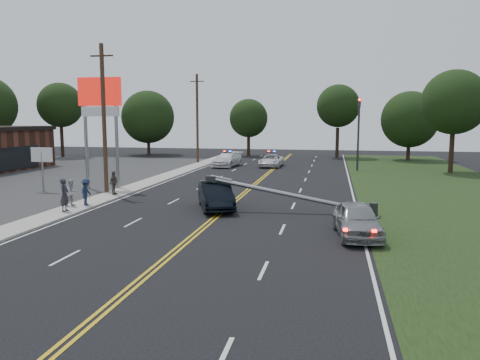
% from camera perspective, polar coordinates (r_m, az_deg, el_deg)
% --- Properties ---
extents(ground, '(120.00, 120.00, 0.00)m').
position_cam_1_polar(ground, '(18.86, -7.52, -8.29)').
color(ground, black).
rests_on(ground, ground).
extents(sidewalk, '(1.80, 70.00, 0.12)m').
position_cam_1_polar(sidewalk, '(31.12, -16.30, -2.13)').
color(sidewalk, '#A8A398').
rests_on(sidewalk, ground).
extents(grass_verge, '(12.00, 80.00, 0.01)m').
position_cam_1_polar(grass_verge, '(28.66, 26.47, -3.54)').
color(grass_verge, black).
rests_on(grass_verge, ground).
extents(centerline_yellow, '(0.36, 80.00, 0.00)m').
position_cam_1_polar(centerline_yellow, '(28.27, -0.99, -2.88)').
color(centerline_yellow, gold).
rests_on(centerline_yellow, ground).
extents(pylon_sign, '(3.20, 0.35, 8.00)m').
position_cam_1_polar(pylon_sign, '(35.23, -16.69, 8.65)').
color(pylon_sign, gray).
rests_on(pylon_sign, ground).
extents(small_sign, '(1.60, 0.14, 3.10)m').
position_cam_1_polar(small_sign, '(35.42, -23.00, 2.43)').
color(small_sign, gray).
rests_on(small_sign, ground).
extents(traffic_signal, '(0.28, 0.41, 7.05)m').
position_cam_1_polar(traffic_signal, '(47.23, 14.25, 6.20)').
color(traffic_signal, '#2D2D30').
rests_on(traffic_signal, ground).
extents(fallen_streetlight, '(9.36, 0.44, 1.91)m').
position_cam_1_polar(fallen_streetlight, '(25.57, 7.25, -1.98)').
color(fallen_streetlight, '#2D2D30').
rests_on(fallen_streetlight, ground).
extents(utility_pole_mid, '(1.60, 0.28, 10.00)m').
position_cam_1_polar(utility_pole_mid, '(32.85, -16.25, 7.18)').
color(utility_pole_mid, '#382619').
rests_on(utility_pole_mid, ground).
extents(utility_pole_far, '(1.60, 0.28, 10.00)m').
position_cam_1_polar(utility_pole_far, '(53.35, -5.23, 7.47)').
color(utility_pole_far, '#382619').
rests_on(utility_pole_far, ground).
extents(tree_4, '(5.84, 5.84, 9.75)m').
position_cam_1_polar(tree_4, '(66.57, -21.06, 8.51)').
color(tree_4, black).
rests_on(tree_4, ground).
extents(tree_5, '(7.32, 7.32, 8.94)m').
position_cam_1_polar(tree_5, '(67.10, -11.16, 7.54)').
color(tree_5, black).
rests_on(tree_5, ground).
extents(tree_6, '(5.20, 5.20, 7.73)m').
position_cam_1_polar(tree_6, '(64.01, 1.06, 7.54)').
color(tree_6, black).
rests_on(tree_6, ground).
extents(tree_7, '(5.53, 5.53, 9.46)m').
position_cam_1_polar(tree_7, '(62.49, 11.89, 8.81)').
color(tree_7, black).
rests_on(tree_7, ground).
extents(tree_8, '(6.82, 6.82, 8.38)m').
position_cam_1_polar(tree_8, '(60.74, 19.98, 6.95)').
color(tree_8, black).
rests_on(tree_8, ground).
extents(tree_9, '(6.00, 6.00, 9.60)m').
position_cam_1_polar(tree_9, '(48.27, 24.67, 8.60)').
color(tree_9, black).
rests_on(tree_9, ground).
extents(crashed_sedan, '(3.24, 5.02, 1.56)m').
position_cam_1_polar(crashed_sedan, '(26.58, -2.98, -1.87)').
color(crashed_sedan, black).
rests_on(crashed_sedan, ground).
extents(waiting_sedan, '(2.28, 4.59, 1.50)m').
position_cam_1_polar(waiting_sedan, '(21.00, 14.08, -4.71)').
color(waiting_sedan, gray).
rests_on(waiting_sedan, ground).
extents(emergency_a, '(2.42, 4.78, 1.30)m').
position_cam_1_polar(emergency_a, '(49.70, 3.84, 2.36)').
color(emergency_a, white).
rests_on(emergency_a, ground).
extents(emergency_b, '(2.85, 5.43, 1.50)m').
position_cam_1_polar(emergency_b, '(49.89, -1.55, 2.52)').
color(emergency_b, silver).
rests_on(emergency_b, ground).
extents(bystander_a, '(0.50, 0.69, 1.79)m').
position_cam_1_polar(bystander_a, '(26.95, -20.60, -1.72)').
color(bystander_a, '#292831').
rests_on(bystander_a, sidewalk).
extents(bystander_b, '(0.80, 0.90, 1.54)m').
position_cam_1_polar(bystander_b, '(28.47, -19.81, -1.46)').
color(bystander_b, '#AFAFB4').
rests_on(bystander_b, sidewalk).
extents(bystander_c, '(0.69, 1.06, 1.55)m').
position_cam_1_polar(bystander_c, '(28.44, -18.23, -1.39)').
color(bystander_c, '#1C2847').
rests_on(bystander_c, sidewalk).
extents(bystander_d, '(0.41, 0.93, 1.56)m').
position_cam_1_polar(bystander_d, '(31.87, -15.15, -0.33)').
color(bystander_d, '#594C47').
rests_on(bystander_d, sidewalk).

